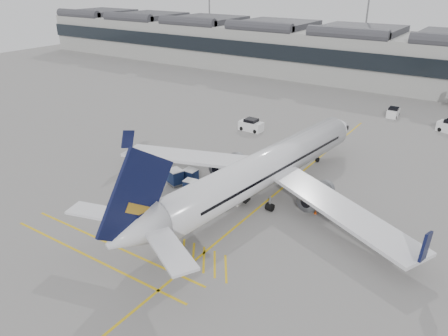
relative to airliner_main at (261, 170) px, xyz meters
The scene contains 17 objects.
ground 11.48m from the airliner_main, 143.58° to the right, with size 220.00×220.00×0.00m, color gray.
terminal 66.06m from the airliner_main, 97.69° to the left, with size 200.00×20.45×12.40m.
light_masts 80.94m from the airliner_main, 97.53° to the left, with size 113.00×0.60×25.45m.
apron_markings 4.98m from the airliner_main, 71.48° to the left, with size 0.25×60.00×0.01m, color gold.
airliner_main is the anchor object (origin of this frame).
belt_loader 5.06m from the airliner_main, 137.07° to the right, with size 5.16×2.01×2.08m.
baggage_cart_a 9.43m from the airliner_main, behind, with size 1.70×1.40×1.78m.
baggage_cart_b 6.21m from the airliner_main, 148.69° to the left, with size 1.98×1.76×1.78m.
baggage_cart_c 10.91m from the airliner_main, 163.65° to the right, with size 2.28×2.09×1.97m.
baggage_cart_d 8.62m from the airliner_main, 153.38° to the right, with size 1.65×1.41×1.61m.
ramp_agent_a 7.01m from the airliner_main, 169.11° to the left, with size 0.67×0.44×1.84m, color #F13D0C.
ramp_agent_b 6.53m from the airliner_main, 157.48° to the right, with size 0.78×0.60×1.60m, color #FB630D.
pushback_tug 14.04m from the airliner_main, behind, with size 3.01×2.26×1.50m.
safety_cone_nose 17.91m from the airliner_main, 90.65° to the left, with size 0.40×0.40×0.55m, color #F24C0A.
safety_cone_engine 7.61m from the airliner_main, ahead, with size 0.34×0.34×0.47m, color #F24C0A.
service_van_left 23.38m from the airliner_main, 123.21° to the left, with size 3.93×2.05×1.99m.
service_van_mid 40.57m from the airliner_main, 83.29° to the left, with size 1.78×3.41×1.73m.
Camera 1 is at (30.31, -33.16, 23.80)m, focal length 35.00 mm.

